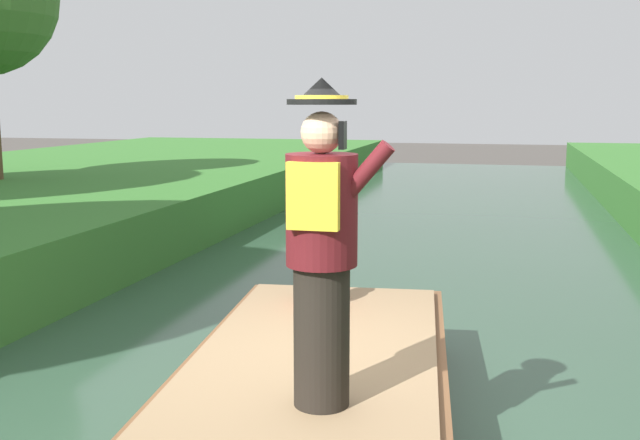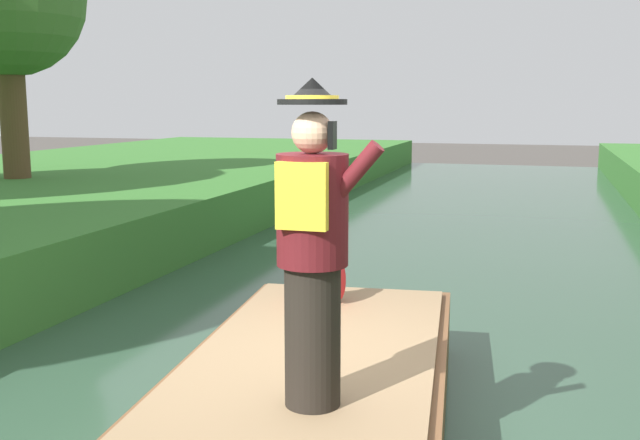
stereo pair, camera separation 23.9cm
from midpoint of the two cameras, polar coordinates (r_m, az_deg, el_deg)
boat at (r=5.25m, az=0.79°, el=-13.64°), size 2.23×4.37×0.61m
person_pirate at (r=4.10m, az=1.12°, el=-2.06°), size 0.61×0.42×1.85m
parrot_plush at (r=6.37m, az=1.44°, el=-4.29°), size 0.36×0.34×0.57m
tree_slender at (r=15.58m, az=-22.64°, el=15.36°), size 2.92×2.92×4.86m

